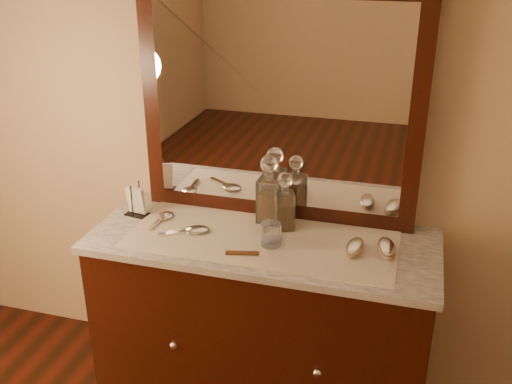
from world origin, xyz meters
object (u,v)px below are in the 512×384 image
pin_dish (270,238)px  comb (242,253)px  mirror_frame (279,105)px  decanter_left (269,196)px  napkin_rack (136,202)px  brush_near (355,248)px  hand_mirror_inner (192,230)px  decanter_right (285,207)px  hand_mirror_outer (163,217)px  brush_far (387,248)px  dresser_cabinet (262,325)px

pin_dish → comb: size_ratio=0.60×
mirror_frame → decanter_left: mirror_frame is taller
napkin_rack → brush_near: napkin_rack is taller
decanter_left → hand_mirror_inner: (-0.28, -0.20, -0.11)m
decanter_right → hand_mirror_outer: 0.54m
brush_near → hand_mirror_outer: (-0.85, 0.06, -0.01)m
decanter_right → brush_far: bearing=-12.4°
pin_dish → hand_mirror_outer: bearing=173.8°
decanter_left → hand_mirror_inner: 0.36m
mirror_frame → decanter_left: size_ratio=3.95×
brush_near → hand_mirror_inner: (-0.68, -0.02, -0.01)m
napkin_rack → decanter_left: size_ratio=0.51×
napkin_rack → decanter_right: decanter_right is taller
mirror_frame → brush_near: bearing=-34.8°
brush_far → hand_mirror_inner: brush_far is taller
dresser_cabinet → decanter_left: bearing=95.6°
brush_far → hand_mirror_inner: bearing=-176.6°
comb → hand_mirror_outer: bearing=141.5°
decanter_left → pin_dish: bearing=-72.9°
decanter_left → hand_mirror_outer: size_ratio=1.59×
mirror_frame → comb: 0.64m
decanter_right → brush_far: 0.45m
decanter_right → brush_far: size_ratio=1.61×
decanter_left → hand_mirror_outer: decanter_left is taller
comb → brush_far: size_ratio=0.83×
decanter_right → napkin_rack: bearing=-176.0°
decanter_left → decanter_right: bearing=-33.0°
mirror_frame → hand_mirror_inner: 0.64m
hand_mirror_inner → pin_dish: bearing=5.2°
comb → brush_near: (0.42, 0.14, 0.02)m
brush_far → pin_dish: bearing=-177.8°
dresser_cabinet → mirror_frame: size_ratio=1.17×
mirror_frame → napkin_rack: (-0.60, -0.19, -0.44)m
mirror_frame → comb: size_ratio=9.03×
comb → napkin_rack: 0.60m
mirror_frame → brush_far: size_ratio=7.53×
pin_dish → hand_mirror_inner: bearing=-174.8°
decanter_right → brush_near: decanter_right is taller
mirror_frame → brush_far: mirror_frame is taller
comb → napkin_rack: bearing=145.8°
decanter_right → brush_far: (0.44, -0.10, -0.08)m
dresser_cabinet → pin_dish: bearing=-18.0°
comb → brush_near: brush_near is taller
pin_dish → brush_near: 0.35m
decanter_left → brush_far: (0.52, -0.15, -0.10)m
pin_dish → decanter_right: decanter_right is taller
pin_dish → decanter_left: (-0.05, 0.17, 0.11)m
napkin_rack → hand_mirror_outer: napkin_rack is taller
pin_dish → brush_far: size_ratio=0.50×
comb → hand_mirror_inner: size_ratio=0.63×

